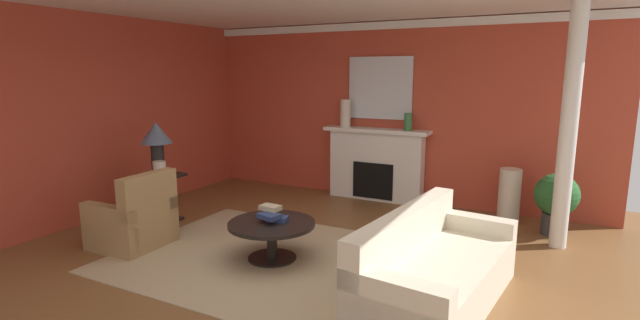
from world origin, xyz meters
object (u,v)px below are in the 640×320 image
at_px(vase_mantel_right, 408,122).
at_px(vase_mantel_left, 345,113).
at_px(vase_tall_corner, 509,196).
at_px(potted_plant, 556,199).
at_px(sofa, 434,273).
at_px(armchair_near_window, 134,222).
at_px(mantel_mirror, 380,88).
at_px(vase_on_side_table, 160,169).
at_px(coffee_table, 272,232).
at_px(table_lamp, 156,138).
at_px(side_table, 160,195).
at_px(fireplace, 376,166).

bearing_deg(vase_mantel_right, vase_mantel_left, 180.00).
relative_size(vase_tall_corner, potted_plant, 0.95).
bearing_deg(sofa, armchair_near_window, -175.74).
xyz_separation_m(mantel_mirror, vase_on_side_table, (-2.15, -2.83, -1.06)).
distance_m(vase_on_side_table, potted_plant, 5.36).
relative_size(armchair_near_window, coffee_table, 0.95).
bearing_deg(table_lamp, coffee_table, -10.93).
bearing_deg(sofa, coffee_table, 175.16).
bearing_deg(vase_on_side_table, coffee_table, -8.45).
height_order(sofa, side_table, sofa).
relative_size(mantel_mirror, coffee_table, 1.10).
distance_m(side_table, table_lamp, 0.82).
relative_size(table_lamp, vase_mantel_left, 1.60).
bearing_deg(mantel_mirror, fireplace, -90.00).
bearing_deg(vase_mantel_right, armchair_near_window, -125.26).
bearing_deg(potted_plant, fireplace, 168.44).
xyz_separation_m(armchair_near_window, vase_on_side_table, (-0.30, 0.74, 0.51)).
distance_m(armchair_near_window, vase_mantel_left, 3.82).
relative_size(vase_tall_corner, vase_on_side_table, 3.48).
bearing_deg(armchair_near_window, vase_on_side_table, 111.78).
bearing_deg(fireplace, vase_mantel_left, -174.85).
xyz_separation_m(side_table, vase_on_side_table, (0.15, -0.12, 0.41)).
xyz_separation_m(mantel_mirror, side_table, (-2.30, -2.71, -1.48)).
height_order(fireplace, potted_plant, fireplace).
distance_m(sofa, vase_mantel_right, 3.53).
distance_m(sofa, armchair_near_window, 3.67).
height_order(coffee_table, table_lamp, table_lamp).
distance_m(mantel_mirror, side_table, 3.85).
bearing_deg(table_lamp, armchair_near_window, -62.60).
bearing_deg(vase_mantel_right, coffee_table, -102.37).
bearing_deg(armchair_near_window, table_lamp, 117.40).
bearing_deg(armchair_near_window, potted_plant, 32.08).
distance_m(fireplace, table_lamp, 3.52).
height_order(fireplace, sofa, fireplace).
xyz_separation_m(vase_mantel_left, potted_plant, (3.30, -0.51, -0.96)).
distance_m(sofa, table_lamp, 4.25).
relative_size(sofa, vase_tall_corner, 2.77).
relative_size(sofa, side_table, 3.13).
bearing_deg(side_table, vase_tall_corner, 27.25).
height_order(fireplace, table_lamp, table_lamp).
xyz_separation_m(fireplace, vase_tall_corner, (2.15, -0.30, -0.18)).
xyz_separation_m(side_table, potted_plant, (5.05, 2.03, 0.09)).
distance_m(vase_on_side_table, vase_mantel_right, 3.83).
distance_m(sofa, potted_plant, 2.79).
xyz_separation_m(vase_tall_corner, vase_mantel_left, (-2.70, 0.25, 1.05)).
height_order(vase_tall_corner, potted_plant, potted_plant).
xyz_separation_m(coffee_table, vase_on_side_table, (-2.05, 0.30, 0.48)).
height_order(armchair_near_window, side_table, armchair_near_window).
bearing_deg(vase_mantel_left, vase_mantel_right, 0.00).
relative_size(fireplace, table_lamp, 2.40).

